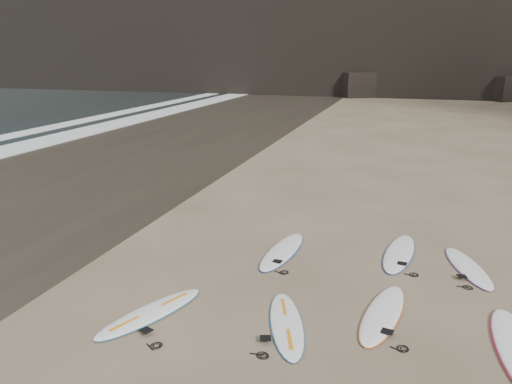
% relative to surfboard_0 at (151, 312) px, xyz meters
% --- Properties ---
extents(ground, '(240.00, 240.00, 0.00)m').
position_rel_surfboard_0_xyz_m(ground, '(4.60, 0.97, -0.04)').
color(ground, '#897559').
rests_on(ground, ground).
extents(wet_sand, '(12.00, 200.00, 0.01)m').
position_rel_surfboard_0_xyz_m(wet_sand, '(-8.40, 10.97, -0.04)').
color(wet_sand, '#383026').
rests_on(wet_sand, ground).
extents(surfboard_0, '(1.41, 2.38, 0.08)m').
position_rel_surfboard_0_xyz_m(surfboard_0, '(0.00, 0.00, 0.00)').
color(surfboard_0, white).
rests_on(surfboard_0, ground).
extents(surfboard_1, '(1.24, 2.28, 0.08)m').
position_rel_surfboard_0_xyz_m(surfboard_1, '(2.41, 0.35, -0.00)').
color(surfboard_1, white).
rests_on(surfboard_1, ground).
extents(surfboard_2, '(0.95, 2.44, 0.09)m').
position_rel_surfboard_0_xyz_m(surfboard_2, '(3.97, 1.19, 0.00)').
color(surfboard_2, white).
rests_on(surfboard_2, ground).
extents(surfboard_5, '(0.82, 2.52, 0.09)m').
position_rel_surfboard_0_xyz_m(surfboard_5, '(1.55, 3.46, 0.00)').
color(surfboard_5, white).
rests_on(surfboard_5, ground).
extents(surfboard_6, '(0.88, 2.54, 0.09)m').
position_rel_surfboard_0_xyz_m(surfboard_6, '(4.17, 4.15, 0.00)').
color(surfboard_6, white).
rests_on(surfboard_6, ground).
extents(surfboard_7, '(1.14, 2.29, 0.08)m').
position_rel_surfboard_0_xyz_m(surfboard_7, '(5.62, 3.76, -0.00)').
color(surfboard_7, white).
rests_on(surfboard_7, ground).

